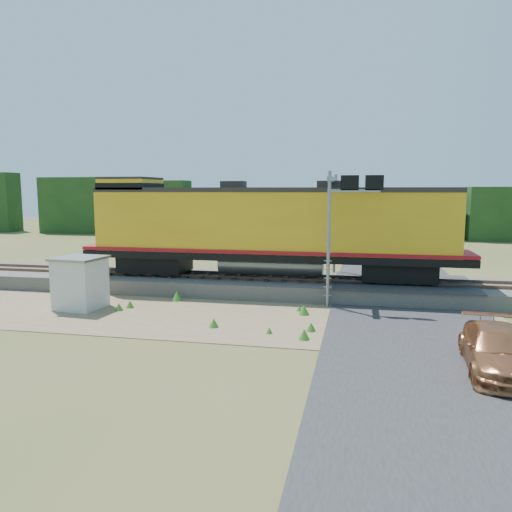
% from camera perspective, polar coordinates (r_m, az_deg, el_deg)
% --- Properties ---
extents(ground, '(140.00, 140.00, 0.00)m').
position_cam_1_polar(ground, '(21.65, -1.29, -7.35)').
color(ground, '#475123').
rests_on(ground, ground).
extents(ballast, '(70.00, 5.00, 0.80)m').
position_cam_1_polar(ballast, '(27.29, 1.57, -3.36)').
color(ballast, slate).
rests_on(ballast, ground).
extents(rails, '(70.00, 1.54, 0.16)m').
position_cam_1_polar(rails, '(27.20, 1.57, -2.37)').
color(rails, brown).
rests_on(rails, ballast).
extents(dirt_shoulder, '(26.00, 8.00, 0.03)m').
position_cam_1_polar(dirt_shoulder, '(22.63, -5.97, -6.69)').
color(dirt_shoulder, '#8C7754').
rests_on(dirt_shoulder, ground).
extents(road, '(7.00, 66.00, 0.86)m').
position_cam_1_polar(road, '(21.93, 17.44, -7.27)').
color(road, '#38383A').
rests_on(road, ground).
extents(tree_line_north, '(130.00, 3.00, 6.50)m').
position_cam_1_polar(tree_line_north, '(58.62, 7.19, 5.07)').
color(tree_line_north, '#193D16').
rests_on(tree_line_north, ground).
extents(weed_clumps, '(15.00, 6.20, 0.56)m').
position_cam_1_polar(weed_clumps, '(22.77, -9.90, -6.72)').
color(weed_clumps, '#337421').
rests_on(weed_clumps, ground).
extents(locomotive, '(20.60, 3.14, 5.32)m').
position_cam_1_polar(locomotive, '(26.91, 1.08, 3.33)').
color(locomotive, black).
rests_on(locomotive, rails).
extents(shed, '(2.25, 2.25, 2.47)m').
position_cam_1_polar(shed, '(24.85, -19.43, -2.89)').
color(shed, silver).
rests_on(shed, ground).
extents(signal_gantry, '(2.56, 6.20, 6.45)m').
position_cam_1_polar(signal_gantry, '(25.76, 9.38, 5.93)').
color(signal_gantry, gray).
rests_on(signal_gantry, ground).
extents(car, '(2.26, 4.87, 1.38)m').
position_cam_1_polar(car, '(17.24, 25.91, -9.68)').
color(car, '#A6653D').
rests_on(car, ground).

